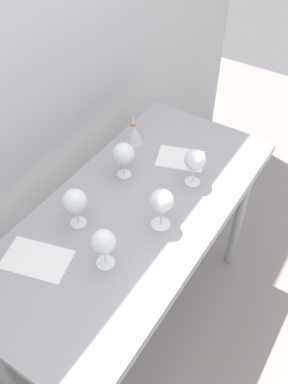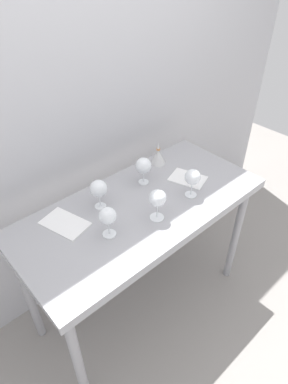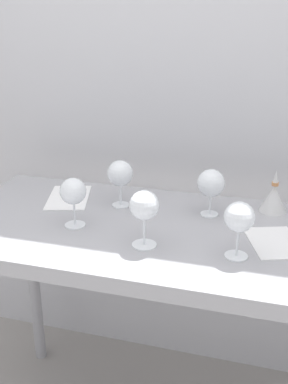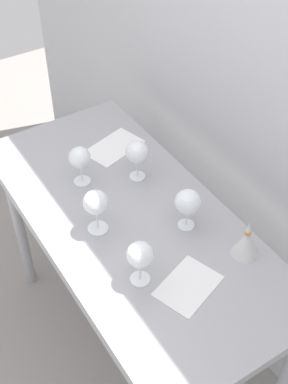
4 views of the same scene
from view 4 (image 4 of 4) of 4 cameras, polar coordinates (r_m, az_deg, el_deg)
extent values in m
plane|color=gray|center=(2.62, -1.00, -16.50)|extent=(6.00, 6.00, 0.00)
cube|color=#BCBCC1|center=(1.89, 11.54, 11.75)|extent=(3.80, 0.04, 2.60)
cube|color=#9D9DA2|center=(1.91, -1.31, -3.03)|extent=(1.40, 0.64, 0.04)
cube|color=#9D9DA2|center=(1.83, -10.14, -7.05)|extent=(1.40, 0.01, 0.05)
cylinder|color=#9D9DA2|center=(2.59, -13.58, -3.44)|extent=(0.05, 0.05, 0.86)
cylinder|color=#9D9DA2|center=(2.72, -3.52, 0.74)|extent=(0.05, 0.05, 0.86)
cylinder|color=#9D9DA2|center=(2.11, 15.09, -19.47)|extent=(0.05, 0.05, 0.86)
cylinder|color=white|center=(1.86, -5.07, -3.98)|extent=(0.07, 0.07, 0.00)
cylinder|color=white|center=(1.82, -5.16, -2.98)|extent=(0.01, 0.01, 0.09)
sphere|color=white|center=(1.77, -5.32, -1.13)|extent=(0.09, 0.09, 0.09)
cylinder|color=maroon|center=(1.78, -5.29, -1.49)|extent=(0.06, 0.06, 0.03)
cylinder|color=white|center=(1.87, 4.64, -3.62)|extent=(0.06, 0.06, 0.00)
cylinder|color=white|center=(1.84, 4.70, -2.81)|extent=(0.01, 0.01, 0.07)
sphere|color=white|center=(1.79, 4.84, -1.11)|extent=(0.09, 0.09, 0.09)
cylinder|color=maroon|center=(1.80, 4.81, -1.49)|extent=(0.07, 0.07, 0.02)
cylinder|color=white|center=(2.04, -6.78, 1.21)|extent=(0.07, 0.07, 0.00)
cylinder|color=white|center=(2.02, -6.88, 2.10)|extent=(0.01, 0.01, 0.08)
sphere|color=white|center=(1.97, -7.06, 3.78)|extent=(0.09, 0.09, 0.09)
cylinder|color=maroon|center=(1.98, -7.03, 3.45)|extent=(0.06, 0.06, 0.02)
cylinder|color=white|center=(2.05, -0.73, 1.75)|extent=(0.06, 0.06, 0.00)
cylinder|color=white|center=(2.02, -0.74, 2.64)|extent=(0.01, 0.01, 0.08)
sphere|color=white|center=(1.97, -0.76, 4.38)|extent=(0.09, 0.09, 0.09)
cylinder|color=maroon|center=(1.98, -0.76, 4.02)|extent=(0.06, 0.06, 0.02)
cylinder|color=white|center=(1.71, -0.42, -9.52)|extent=(0.07, 0.07, 0.00)
cylinder|color=white|center=(1.67, -0.43, -8.61)|extent=(0.01, 0.01, 0.08)
sphere|color=white|center=(1.61, -0.44, -6.87)|extent=(0.09, 0.09, 0.09)
cylinder|color=maroon|center=(1.62, -0.44, -7.22)|extent=(0.06, 0.06, 0.02)
cube|color=white|center=(1.70, 4.87, -10.21)|extent=(0.21, 0.24, 0.00)
cube|color=white|center=(2.20, -3.30, 4.95)|extent=(0.21, 0.27, 0.00)
cone|color=silver|center=(1.78, 11.10, -5.51)|extent=(0.10, 0.10, 0.09)
cylinder|color=#C17F4C|center=(1.74, 11.33, -4.35)|extent=(0.02, 0.02, 0.01)
cone|color=silver|center=(1.72, 11.46, -3.73)|extent=(0.02, 0.02, 0.04)
camera|label=1|loc=(2.04, -37.46, 31.62)|focal=38.59mm
camera|label=2|loc=(2.08, -47.62, 25.67)|focal=30.77mm
camera|label=3|loc=(1.25, -52.74, -12.45)|focal=42.90mm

